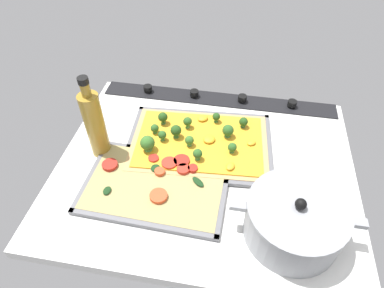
% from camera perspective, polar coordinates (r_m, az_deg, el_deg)
% --- Properties ---
extents(ground_plane, '(0.78, 0.64, 0.03)m').
position_cam_1_polar(ground_plane, '(0.91, 2.22, -4.15)').
color(ground_plane, silver).
extents(stove_control_panel, '(0.75, 0.07, 0.03)m').
position_cam_1_polar(stove_control_panel, '(1.11, 4.43, 7.74)').
color(stove_control_panel, black).
rests_on(stove_control_panel, ground_plane).
extents(baking_tray_front, '(0.42, 0.30, 0.01)m').
position_cam_1_polar(baking_tray_front, '(0.95, 1.26, -0.07)').
color(baking_tray_front, slate).
rests_on(baking_tray_front, ground_plane).
extents(broccoli_pizza, '(0.39, 0.28, 0.06)m').
position_cam_1_polar(broccoli_pizza, '(0.94, 0.90, 0.57)').
color(broccoli_pizza, tan).
rests_on(broccoli_pizza, baking_tray_front).
extents(baking_tray_back, '(0.36, 0.25, 0.01)m').
position_cam_1_polar(baking_tray_back, '(0.85, -6.18, -7.14)').
color(baking_tray_back, slate).
rests_on(baking_tray_back, ground_plane).
extents(veggie_pizza_back, '(0.34, 0.23, 0.02)m').
position_cam_1_polar(veggie_pizza_back, '(0.85, -6.07, -6.54)').
color(veggie_pizza_back, tan).
rests_on(veggie_pizza_back, baking_tray_back).
extents(cooking_pot, '(0.28, 0.21, 0.12)m').
position_cam_1_polar(cooking_pot, '(0.77, 17.00, -12.37)').
color(cooking_pot, gray).
rests_on(cooking_pot, ground_plane).
extents(oil_bottle, '(0.05, 0.05, 0.24)m').
position_cam_1_polar(oil_bottle, '(0.90, -16.23, 3.29)').
color(oil_bottle, olive).
rests_on(oil_bottle, ground_plane).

